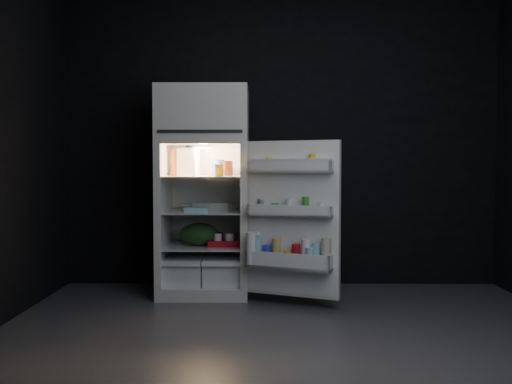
{
  "coord_description": "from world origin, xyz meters",
  "views": [
    {
      "loc": [
        -0.19,
        -3.63,
        1.12
      ],
      "look_at": [
        -0.23,
        1.0,
        0.9
      ],
      "focal_mm": 40.0,
      "sensor_mm": 36.0,
      "label": 1
    }
  ],
  "objects_px": {
    "refrigerator": "(205,184)",
    "yogurt_tray": "(225,243)",
    "egg_carton": "(210,207)",
    "fridge_door": "(291,221)",
    "milk_jug": "(189,162)"
  },
  "relations": [
    {
      "from": "fridge_door",
      "to": "yogurt_tray",
      "type": "distance_m",
      "value": 0.72
    },
    {
      "from": "fridge_door",
      "to": "milk_jug",
      "type": "distance_m",
      "value": 1.12
    },
    {
      "from": "fridge_door",
      "to": "yogurt_tray",
      "type": "xyz_separation_m",
      "value": [
        -0.55,
        0.41,
        -0.23
      ]
    },
    {
      "from": "fridge_door",
      "to": "milk_jug",
      "type": "height_order",
      "value": "fridge_door"
    },
    {
      "from": "yogurt_tray",
      "to": "egg_carton",
      "type": "bearing_deg",
      "value": 156.12
    },
    {
      "from": "refrigerator",
      "to": "yogurt_tray",
      "type": "distance_m",
      "value": 0.55
    },
    {
      "from": "milk_jug",
      "to": "egg_carton",
      "type": "xyz_separation_m",
      "value": [
        0.19,
        -0.08,
        -0.38
      ]
    },
    {
      "from": "milk_jug",
      "to": "egg_carton",
      "type": "bearing_deg",
      "value": -12.67
    },
    {
      "from": "milk_jug",
      "to": "egg_carton",
      "type": "height_order",
      "value": "milk_jug"
    },
    {
      "from": "egg_carton",
      "to": "yogurt_tray",
      "type": "height_order",
      "value": "egg_carton"
    },
    {
      "from": "milk_jug",
      "to": "refrigerator",
      "type": "bearing_deg",
      "value": 5.43
    },
    {
      "from": "refrigerator",
      "to": "yogurt_tray",
      "type": "height_order",
      "value": "refrigerator"
    },
    {
      "from": "refrigerator",
      "to": "egg_carton",
      "type": "distance_m",
      "value": 0.21
    },
    {
      "from": "refrigerator",
      "to": "fridge_door",
      "type": "bearing_deg",
      "value": -35.76
    },
    {
      "from": "refrigerator",
      "to": "yogurt_tray",
      "type": "bearing_deg",
      "value": -32.98
    }
  ]
}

